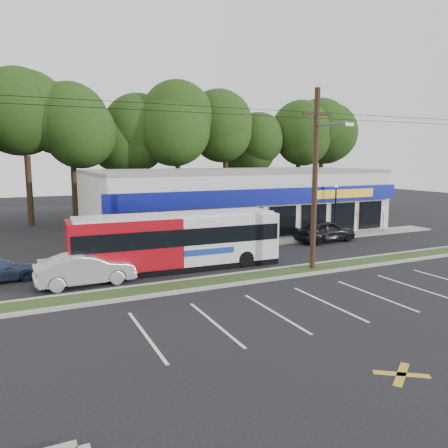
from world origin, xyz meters
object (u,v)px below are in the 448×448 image
utility_pole (313,174)px  car_dark (325,231)px  metrobus (177,240)px  pedestrian_b (245,238)px  lamp_post (336,204)px  sign_post (384,215)px  pedestrian_a (263,233)px  car_silver (85,269)px

utility_pole → car_dark: bearing=46.8°
metrobus → pedestrian_b: (6.24, 3.59, -0.95)m
utility_pole → lamp_post: utility_pole is taller
sign_post → metrobus: size_ratio=0.19×
utility_pole → lamp_post: bearing=43.9°
metrobus → pedestrian_a: metrobus is taller
sign_post → pedestrian_b: size_ratio=1.50×
utility_pole → pedestrian_a: bearing=79.7°
car_silver → metrobus: bearing=-81.6°
car_silver → utility_pole: bearing=-104.7°
pedestrian_b → car_dark: bearing=-168.7°
pedestrian_b → utility_pole: bearing=108.9°
car_dark → sign_post: bearing=-86.0°
lamp_post → pedestrian_a: 7.03m
utility_pole → pedestrian_b: (-0.38, 7.16, -4.67)m
sign_post → metrobus: (-19.79, -4.08, 0.14)m
sign_post → car_silver: 25.52m
metrobus → lamp_post: bearing=18.4°
lamp_post → sign_post: size_ratio=1.91×
lamp_post → car_dark: lamp_post is taller
car_silver → pedestrian_a: 14.12m
lamp_post → pedestrian_a: lamp_post is taller
lamp_post → metrobus: bearing=-163.8°
lamp_post → car_dark: (-1.94, -1.24, -1.83)m
lamp_post → car_silver: bearing=-165.2°
metrobus → car_dark: (12.85, 3.06, -0.85)m
utility_pole → sign_post: 15.71m
sign_post → car_dark: sign_post is taller
sign_post → car_dark: (-6.94, -1.01, -0.71)m
utility_pole → car_dark: (6.22, 6.64, -4.57)m
car_dark → car_silver: size_ratio=1.02×
utility_pole → metrobus: (-6.63, 3.57, -3.72)m
metrobus → car_silver: metrobus is taller
sign_post → car_silver: (-25.00, -5.07, -0.76)m
sign_post → car_dark: 7.05m
lamp_post → pedestrian_a: (-6.80, -0.30, -1.79)m
sign_post → metrobus: 20.21m
utility_pole → car_dark: 10.18m
lamp_post → metrobus: lamp_post is taller
pedestrian_a → car_dark: bearing=148.3°
lamp_post → sign_post: 5.13m
car_silver → car_dark: bearing=-79.7°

